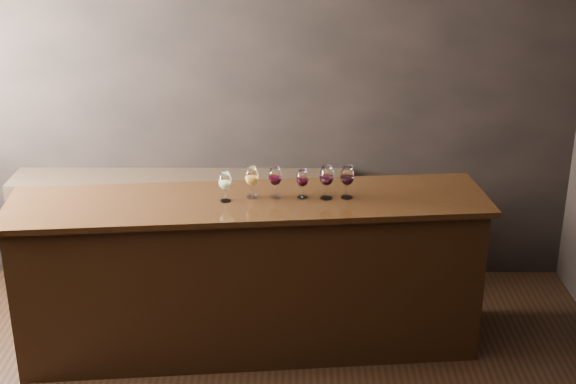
{
  "coord_description": "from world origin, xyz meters",
  "views": [
    {
      "loc": [
        0.42,
        -3.45,
        2.93
      ],
      "look_at": [
        0.38,
        1.17,
        1.11
      ],
      "focal_mm": 50.0,
      "sensor_mm": 36.0,
      "label": 1
    }
  ],
  "objects_px": {
    "glass_white": "(225,182)",
    "glass_red_a": "(275,177)",
    "glass_red_c": "(327,177)",
    "glass_red_b": "(302,179)",
    "glass_amber": "(252,177)",
    "bar_counter": "(250,277)",
    "back_bar_shelf": "(182,232)",
    "glass_red_d": "(347,177)"
  },
  "relations": [
    {
      "from": "bar_counter",
      "to": "glass_red_c",
      "type": "distance_m",
      "value": 0.84
    },
    {
      "from": "glass_white",
      "to": "glass_red_c",
      "type": "distance_m",
      "value": 0.63
    },
    {
      "from": "bar_counter",
      "to": "glass_white",
      "type": "xyz_separation_m",
      "value": [
        -0.14,
        -0.03,
        0.67
      ]
    },
    {
      "from": "back_bar_shelf",
      "to": "glass_amber",
      "type": "bearing_deg",
      "value": -54.62
    },
    {
      "from": "glass_white",
      "to": "glass_red_c",
      "type": "height_order",
      "value": "glass_red_c"
    },
    {
      "from": "glass_amber",
      "to": "glass_white",
      "type": "bearing_deg",
      "value": -157.63
    },
    {
      "from": "bar_counter",
      "to": "glass_red_a",
      "type": "height_order",
      "value": "glass_red_a"
    },
    {
      "from": "glass_red_b",
      "to": "glass_red_d",
      "type": "bearing_deg",
      "value": 0.26
    },
    {
      "from": "glass_white",
      "to": "glass_red_c",
      "type": "xyz_separation_m",
      "value": [
        0.63,
        0.05,
        0.02
      ]
    },
    {
      "from": "glass_red_a",
      "to": "glass_red_d",
      "type": "xyz_separation_m",
      "value": [
        0.45,
        -0.0,
        0.0
      ]
    },
    {
      "from": "glass_red_a",
      "to": "glass_red_c",
      "type": "bearing_deg",
      "value": -2.31
    },
    {
      "from": "back_bar_shelf",
      "to": "glass_red_d",
      "type": "relative_size",
      "value": 11.93
    },
    {
      "from": "bar_counter",
      "to": "glass_red_b",
      "type": "relative_size",
      "value": 15.81
    },
    {
      "from": "bar_counter",
      "to": "glass_amber",
      "type": "xyz_separation_m",
      "value": [
        0.02,
        0.04,
        0.68
      ]
    },
    {
      "from": "bar_counter",
      "to": "glass_white",
      "type": "distance_m",
      "value": 0.69
    },
    {
      "from": "glass_red_a",
      "to": "glass_red_b",
      "type": "relative_size",
      "value": 1.08
    },
    {
      "from": "glass_white",
      "to": "glass_red_b",
      "type": "height_order",
      "value": "glass_white"
    },
    {
      "from": "glass_red_a",
      "to": "glass_red_b",
      "type": "bearing_deg",
      "value": -0.54
    },
    {
      "from": "back_bar_shelf",
      "to": "glass_amber",
      "type": "relative_size",
      "value": 12.21
    },
    {
      "from": "glass_white",
      "to": "glass_red_b",
      "type": "distance_m",
      "value": 0.48
    },
    {
      "from": "glass_amber",
      "to": "glass_red_b",
      "type": "relative_size",
      "value": 1.09
    },
    {
      "from": "glass_red_b",
      "to": "glass_red_c",
      "type": "distance_m",
      "value": 0.15
    },
    {
      "from": "glass_amber",
      "to": "glass_red_a",
      "type": "distance_m",
      "value": 0.15
    },
    {
      "from": "bar_counter",
      "to": "glass_red_d",
      "type": "bearing_deg",
      "value": -2.19
    },
    {
      "from": "glass_white",
      "to": "glass_red_d",
      "type": "relative_size",
      "value": 0.93
    },
    {
      "from": "glass_red_a",
      "to": "glass_amber",
      "type": "bearing_deg",
      "value": 179.53
    },
    {
      "from": "glass_red_a",
      "to": "glass_red_c",
      "type": "xyz_separation_m",
      "value": [
        0.32,
        -0.01,
        0.01
      ]
    },
    {
      "from": "back_bar_shelf",
      "to": "glass_red_c",
      "type": "distance_m",
      "value": 1.54
    },
    {
      "from": "bar_counter",
      "to": "glass_red_c",
      "type": "height_order",
      "value": "glass_red_c"
    },
    {
      "from": "glass_white",
      "to": "glass_red_a",
      "type": "xyz_separation_m",
      "value": [
        0.31,
        0.06,
        0.01
      ]
    },
    {
      "from": "back_bar_shelf",
      "to": "glass_amber",
      "type": "height_order",
      "value": "glass_amber"
    },
    {
      "from": "glass_amber",
      "to": "glass_red_d",
      "type": "xyz_separation_m",
      "value": [
        0.59,
        -0.0,
        0.0
      ]
    },
    {
      "from": "back_bar_shelf",
      "to": "glass_red_b",
      "type": "bearing_deg",
      "value": -42.46
    },
    {
      "from": "glass_amber",
      "to": "glass_red_b",
      "type": "height_order",
      "value": "glass_amber"
    },
    {
      "from": "glass_red_a",
      "to": "glass_red_d",
      "type": "distance_m",
      "value": 0.45
    },
    {
      "from": "glass_amber",
      "to": "back_bar_shelf",
      "type": "bearing_deg",
      "value": 125.38
    },
    {
      "from": "back_bar_shelf",
      "to": "glass_amber",
      "type": "xyz_separation_m",
      "value": [
        0.58,
        -0.82,
        0.75
      ]
    },
    {
      "from": "back_bar_shelf",
      "to": "glass_red_c",
      "type": "height_order",
      "value": "glass_red_c"
    },
    {
      "from": "glass_white",
      "to": "glass_amber",
      "type": "height_order",
      "value": "glass_amber"
    },
    {
      "from": "glass_white",
      "to": "glass_red_a",
      "type": "distance_m",
      "value": 0.31
    },
    {
      "from": "back_bar_shelf",
      "to": "glass_red_d",
      "type": "bearing_deg",
      "value": -34.9
    },
    {
      "from": "back_bar_shelf",
      "to": "glass_red_c",
      "type": "bearing_deg",
      "value": -38.49
    }
  ]
}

